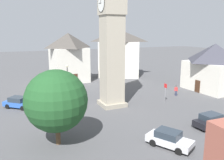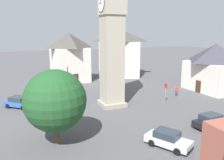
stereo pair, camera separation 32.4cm
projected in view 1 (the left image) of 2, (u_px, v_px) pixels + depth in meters
name	position (u px, v px, depth m)	size (l,w,h in m)	color
ground_plane	(112.00, 105.00, 32.86)	(200.00, 200.00, 0.00)	#4C4C4F
clock_tower	(112.00, 11.00, 30.19)	(4.03, 4.03, 22.01)	gray
car_blue_kerb	(211.00, 120.00, 25.30)	(2.05, 4.24, 1.53)	black
car_silver_kerb	(19.00, 102.00, 31.66)	(4.01, 4.20, 1.53)	#2D5BB7
car_red_corner	(169.00, 139.00, 20.97)	(4.44, 3.40, 1.53)	silver
pedestrian	(176.00, 90.00, 37.56)	(0.49, 0.37, 1.69)	#2D3351
tree	(56.00, 101.00, 20.78)	(5.68, 5.68, 7.04)	brown
building_shop_left	(69.00, 57.00, 47.59)	(7.53, 7.60, 9.95)	silver
building_terrace_right	(119.00, 53.00, 53.16)	(10.03, 11.27, 10.67)	silver
building_hall_far	(214.00, 67.00, 40.55)	(9.18, 7.76, 8.23)	silver
lamp_post	(67.00, 77.00, 35.06)	(0.36, 0.36, 5.37)	black
road_sign	(165.00, 90.00, 33.93)	(0.60, 0.07, 2.80)	gray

